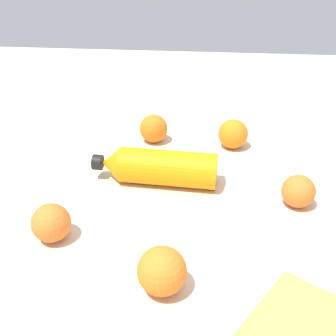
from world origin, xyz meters
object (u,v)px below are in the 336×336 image
orange_1 (162,271)px  orange_4 (233,134)px  water_bottle (157,167)px  orange_3 (154,129)px  orange_2 (51,223)px  orange_0 (298,191)px  folded_napkin (302,326)px

orange_1 → orange_4: (0.51, -0.13, -0.00)m
orange_4 → orange_1: bearing=166.1°
water_bottle → orange_3: size_ratio=3.77×
water_bottle → orange_4: water_bottle is taller
water_bottle → orange_2: (-0.21, 0.17, -0.00)m
orange_0 → orange_2: orange_2 is taller
folded_napkin → orange_1: bearing=76.0°
water_bottle → folded_napkin: size_ratio=1.62×
orange_0 → orange_4: bearing=26.0°
orange_0 → orange_1: bearing=136.0°
orange_1 → folded_napkin: orange_1 is taller
water_bottle → orange_4: (0.19, -0.17, -0.00)m
water_bottle → orange_0: (-0.06, -0.30, -0.01)m
water_bottle → orange_2: 0.27m
orange_3 → folded_napkin: orange_3 is taller
orange_1 → orange_2: 0.24m
water_bottle → orange_0: bearing=172.1°
orange_0 → orange_1: 0.36m
water_bottle → folded_napkin: water_bottle is taller
water_bottle → folded_napkin: (-0.37, -0.25, -0.04)m
orange_2 → orange_3: (0.42, -0.13, 0.00)m
orange_1 → orange_3: size_ratio=1.05×
orange_3 → folded_napkin: (-0.58, -0.29, -0.03)m
orange_1 → orange_4: orange_1 is taller
orange_1 → orange_3: orange_1 is taller
orange_0 → orange_2: size_ratio=0.95×
orange_2 → orange_1: bearing=-116.0°
orange_3 → orange_4: (-0.01, -0.21, 0.00)m
water_bottle → orange_3: (0.21, 0.04, -0.00)m
orange_2 → folded_napkin: 0.45m
orange_0 → orange_2: 0.49m
orange_1 → water_bottle: bearing=8.3°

